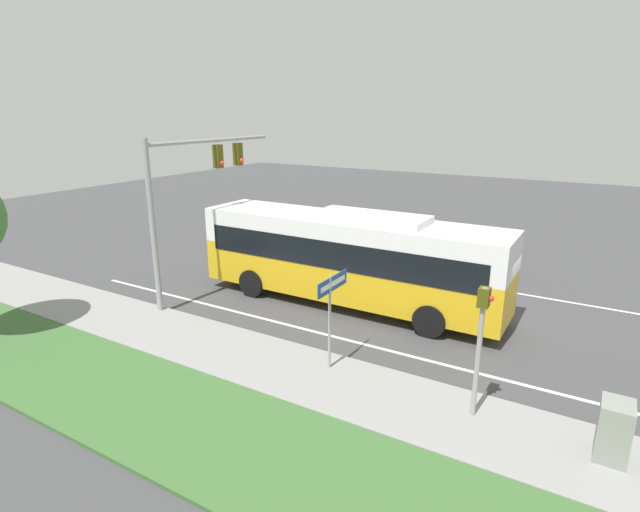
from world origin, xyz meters
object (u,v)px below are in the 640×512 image
at_px(bus, 348,254).
at_px(signal_gantry, 193,183).
at_px(pedestrian_signal, 481,333).
at_px(street_sign, 331,303).
at_px(utility_cabinet, 614,431).

height_order(bus, signal_gantry, signal_gantry).
bearing_deg(pedestrian_signal, bus, 50.07).
bearing_deg(bus, street_sign, -157.80).
height_order(pedestrian_signal, street_sign, pedestrian_signal).
distance_m(pedestrian_signal, utility_cabinet, 3.19).
xyz_separation_m(street_sign, utility_cabinet, (-0.41, -6.87, -1.27)).
bearing_deg(bus, pedestrian_signal, -129.93).
relative_size(street_sign, utility_cabinet, 2.21).
relative_size(pedestrian_signal, utility_cabinet, 2.60).
distance_m(bus, signal_gantry, 6.33).
bearing_deg(signal_gantry, street_sign, -108.97).
bearing_deg(signal_gantry, utility_cabinet, -101.65).
relative_size(bus, utility_cabinet, 9.09).
bearing_deg(pedestrian_signal, signal_gantry, 75.98).
bearing_deg(street_sign, signal_gantry, 71.03).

